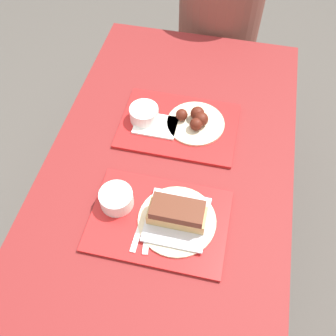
{
  "coord_description": "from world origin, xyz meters",
  "views": [
    {
      "loc": [
        0.15,
        -0.69,
        1.78
      ],
      "look_at": [
        0.01,
        -0.04,
        0.82
      ],
      "focal_mm": 40.0,
      "sensor_mm": 36.0,
      "label": 1
    }
  ],
  "objects_px": {
    "brisket_sandwich_plate": "(177,216)",
    "bowl_coleslaw_near": "(116,198)",
    "tray_near": "(159,221)",
    "wings_plate_far": "(196,120)",
    "person_seated_across": "(220,12)",
    "bowl_coleslaw_far": "(144,113)",
    "tray_far": "(178,126)"
  },
  "relations": [
    {
      "from": "bowl_coleslaw_far",
      "to": "wings_plate_far",
      "type": "relative_size",
      "value": 0.5
    },
    {
      "from": "tray_far",
      "to": "bowl_coleslaw_far",
      "type": "xyz_separation_m",
      "value": [
        -0.12,
        -0.0,
        0.04
      ]
    },
    {
      "from": "person_seated_across",
      "to": "wings_plate_far",
      "type": "bearing_deg",
      "value": -89.25
    },
    {
      "from": "brisket_sandwich_plate",
      "to": "wings_plate_far",
      "type": "bearing_deg",
      "value": 92.03
    },
    {
      "from": "person_seated_across",
      "to": "brisket_sandwich_plate",
      "type": "bearing_deg",
      "value": -88.81
    },
    {
      "from": "bowl_coleslaw_near",
      "to": "tray_near",
      "type": "bearing_deg",
      "value": -11.49
    },
    {
      "from": "tray_near",
      "to": "wings_plate_far",
      "type": "relative_size",
      "value": 2.01
    },
    {
      "from": "tray_near",
      "to": "person_seated_across",
      "type": "distance_m",
      "value": 1.14
    },
    {
      "from": "tray_far",
      "to": "bowl_coleslaw_far",
      "type": "distance_m",
      "value": 0.13
    },
    {
      "from": "brisket_sandwich_plate",
      "to": "wings_plate_far",
      "type": "distance_m",
      "value": 0.39
    },
    {
      "from": "tray_near",
      "to": "person_seated_across",
      "type": "height_order",
      "value": "person_seated_across"
    },
    {
      "from": "tray_far",
      "to": "bowl_coleslaw_near",
      "type": "xyz_separation_m",
      "value": [
        -0.12,
        -0.35,
        0.04
      ]
    },
    {
      "from": "person_seated_across",
      "to": "tray_near",
      "type": "bearing_deg",
      "value": -91.49
    },
    {
      "from": "brisket_sandwich_plate",
      "to": "bowl_coleslaw_near",
      "type": "bearing_deg",
      "value": 173.75
    },
    {
      "from": "tray_far",
      "to": "wings_plate_far",
      "type": "bearing_deg",
      "value": 15.26
    },
    {
      "from": "bowl_coleslaw_far",
      "to": "tray_near",
      "type": "bearing_deg",
      "value": -69.46
    },
    {
      "from": "tray_far",
      "to": "bowl_coleslaw_near",
      "type": "distance_m",
      "value": 0.37
    },
    {
      "from": "brisket_sandwich_plate",
      "to": "bowl_coleslaw_far",
      "type": "height_order",
      "value": "brisket_sandwich_plate"
    },
    {
      "from": "bowl_coleslaw_far",
      "to": "wings_plate_far",
      "type": "bearing_deg",
      "value": 5.22
    },
    {
      "from": "brisket_sandwich_plate",
      "to": "bowl_coleslaw_far",
      "type": "distance_m",
      "value": 0.42
    },
    {
      "from": "person_seated_across",
      "to": "bowl_coleslaw_far",
      "type": "bearing_deg",
      "value": -102.62
    },
    {
      "from": "wings_plate_far",
      "to": "bowl_coleslaw_near",
      "type": "bearing_deg",
      "value": -115.65
    },
    {
      "from": "brisket_sandwich_plate",
      "to": "person_seated_across",
      "type": "distance_m",
      "value": 1.13
    },
    {
      "from": "brisket_sandwich_plate",
      "to": "person_seated_across",
      "type": "bearing_deg",
      "value": 91.19
    },
    {
      "from": "tray_near",
      "to": "tray_far",
      "type": "relative_size",
      "value": 1.0
    },
    {
      "from": "tray_near",
      "to": "wings_plate_far",
      "type": "bearing_deg",
      "value": 84.28
    },
    {
      "from": "bowl_coleslaw_far",
      "to": "person_seated_across",
      "type": "relative_size",
      "value": 0.14
    },
    {
      "from": "brisket_sandwich_plate",
      "to": "bowl_coleslaw_far",
      "type": "relative_size",
      "value": 2.29
    },
    {
      "from": "brisket_sandwich_plate",
      "to": "person_seated_across",
      "type": "xyz_separation_m",
      "value": [
        -0.02,
        1.13,
        -0.07
      ]
    },
    {
      "from": "tray_far",
      "to": "bowl_coleslaw_near",
      "type": "relative_size",
      "value": 4.03
    },
    {
      "from": "tray_far",
      "to": "wings_plate_far",
      "type": "relative_size",
      "value": 2.01
    },
    {
      "from": "tray_near",
      "to": "tray_far",
      "type": "distance_m",
      "value": 0.38
    }
  ]
}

